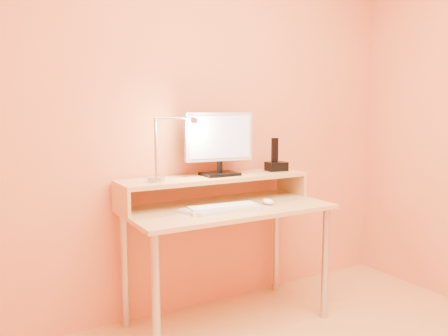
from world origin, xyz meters
TOP-DOWN VIEW (x-y plane):
  - wall_back at (0.00, 1.50)m, footprint 3.00×0.04m
  - desk_leg_fl at (-0.55, 0.93)m, footprint 0.04×0.04m
  - desk_leg_fr at (0.55, 0.93)m, footprint 0.04×0.04m
  - desk_leg_bl at (-0.55, 1.43)m, footprint 0.04×0.04m
  - desk_leg_br at (0.55, 1.43)m, footprint 0.04×0.04m
  - desk_lower at (0.00, 1.18)m, footprint 1.20×0.60m
  - shelf_riser_left at (-0.59, 1.33)m, footprint 0.02×0.30m
  - shelf_riser_right at (0.59, 1.33)m, footprint 0.02×0.30m
  - desk_shelf at (0.00, 1.33)m, footprint 1.20×0.30m
  - monitor_foot at (0.03, 1.33)m, footprint 0.22×0.16m
  - monitor_neck at (0.03, 1.33)m, footprint 0.04×0.04m
  - monitor_panel at (0.03, 1.34)m, footprint 0.44×0.09m
  - monitor_back at (0.03, 1.36)m, footprint 0.39×0.06m
  - monitor_screen at (0.03, 1.32)m, footprint 0.39×0.05m
  - lamp_base at (-0.39, 1.30)m, footprint 0.10×0.10m
  - lamp_post at (-0.39, 1.30)m, footprint 0.01×0.01m
  - lamp_arm at (-0.27, 1.30)m, footprint 0.24×0.01m
  - lamp_head at (-0.15, 1.30)m, footprint 0.04×0.04m
  - lamp_bulb at (-0.15, 1.30)m, footprint 0.03×0.03m
  - phone_dock at (0.47, 1.33)m, footprint 0.14×0.11m
  - phone_handset at (0.45, 1.33)m, footprint 0.04×0.03m
  - phone_led at (0.51, 1.28)m, footprint 0.01×0.00m
  - keyboard at (-0.08, 1.08)m, footprint 0.42×0.17m
  - mouse at (0.23, 1.10)m, footprint 0.07×0.11m
  - remote_control at (-0.28, 1.09)m, footprint 0.11×0.18m

SIDE VIEW (x-z plane):
  - desk_leg_fl at x=-0.55m, z-range 0.00..0.69m
  - desk_leg_fr at x=0.55m, z-range 0.00..0.69m
  - desk_leg_bl at x=-0.55m, z-range 0.00..0.69m
  - desk_leg_br at x=0.55m, z-range 0.00..0.69m
  - desk_lower at x=0.00m, z-range 0.70..0.72m
  - remote_control at x=-0.28m, z-range 0.72..0.74m
  - keyboard at x=-0.08m, z-range 0.72..0.74m
  - mouse at x=0.23m, z-range 0.72..0.75m
  - shelf_riser_left at x=-0.59m, z-range 0.72..0.85m
  - shelf_riser_right at x=0.59m, z-range 0.72..0.85m
  - desk_shelf at x=0.00m, z-range 0.86..0.88m
  - monitor_foot at x=0.03m, z-range 0.88..0.90m
  - lamp_base at x=-0.39m, z-range 0.88..0.90m
  - phone_dock at x=0.47m, z-range 0.88..0.94m
  - phone_led at x=0.51m, z-range 0.89..0.93m
  - monitor_neck at x=0.03m, z-range 0.90..0.97m
  - phone_handset at x=0.45m, z-range 0.94..1.10m
  - lamp_post at x=-0.39m, z-range 0.91..1.24m
  - monitor_panel at x=0.03m, z-range 0.97..1.27m
  - monitor_back at x=0.03m, z-range 0.99..1.24m
  - monitor_screen at x=0.03m, z-range 0.99..1.25m
  - lamp_bulb at x=-0.15m, z-range 1.20..1.21m
  - lamp_head at x=-0.15m, z-range 1.21..1.24m
  - lamp_arm at x=-0.27m, z-range 1.23..1.24m
  - wall_back at x=0.00m, z-range 0.00..2.50m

